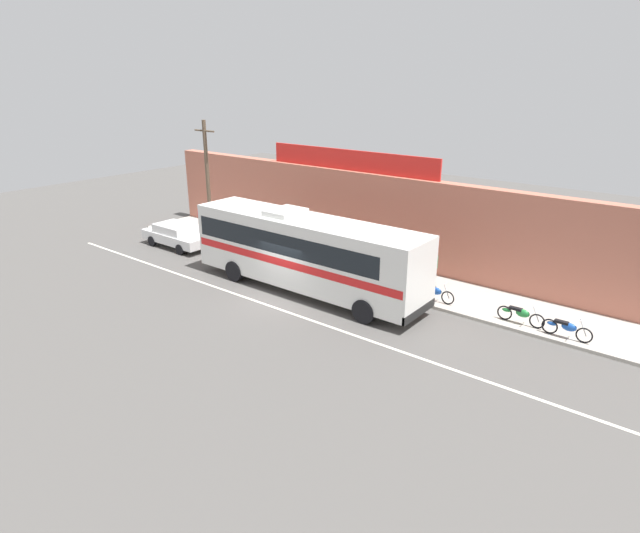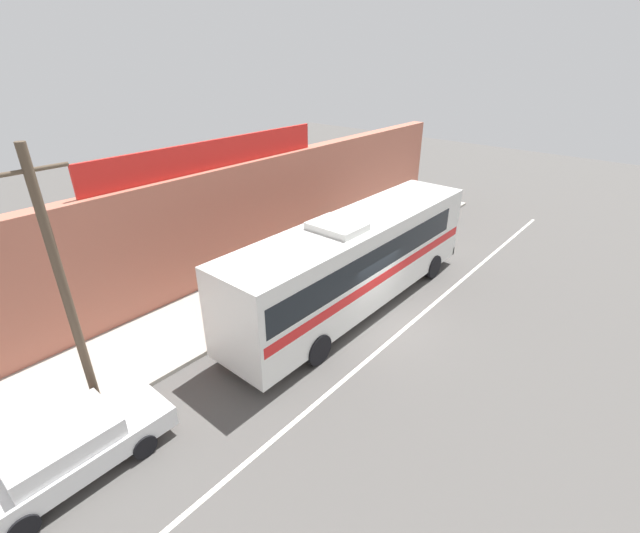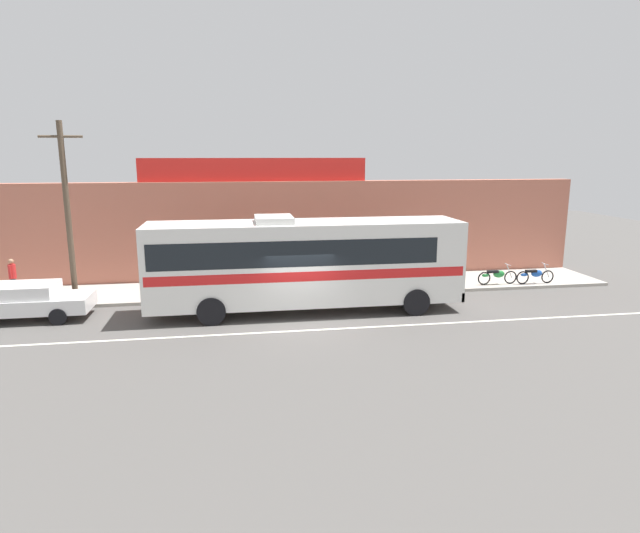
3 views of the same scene
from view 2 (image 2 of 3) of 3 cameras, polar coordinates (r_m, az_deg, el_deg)
The scene contains 13 objects.
ground_plane at distance 16.31m, azimuth 8.16°, elevation -7.37°, with size 70.00×70.00×0.00m, color #4F4C49.
sidewalk_slab at distance 19.08m, azimuth -5.00°, elevation -1.57°, with size 30.00×3.60×0.14m, color #A8A399.
storefront_facade at distance 19.61m, azimuth -9.74°, elevation 6.40°, with size 30.00×0.70×4.80m, color #B26651.
storefront_billboard at distance 18.07m, azimuth -13.57°, elevation 14.09°, with size 10.75×0.12×1.10m, color red.
road_center_stripe at distance 15.98m, azimuth 10.58°, elevation -8.35°, with size 30.00×0.14×0.01m, color silver.
intercity_bus at distance 16.26m, azimuth 4.60°, elevation 1.10°, with size 12.07×2.68×3.78m.
parked_car at distance 12.38m, azimuth -30.15°, elevation -20.02°, with size 4.60×1.88×1.37m.
utility_pole at distance 12.16m, azimuth -30.45°, elevation -2.53°, with size 1.60×0.22×7.19m.
motorcycle_red at distance 25.42m, azimuth 12.65°, elevation 6.44°, with size 1.92×0.56×0.94m.
motorcycle_orange at distance 26.89m, azimuth 14.82°, elevation 7.30°, with size 1.87×0.56×0.94m.
motorcycle_blue at distance 22.29m, azimuth 7.93°, elevation 3.97°, with size 1.92×0.56×0.94m.
pedestrian_by_curb at distance 22.33m, azimuth 2.85°, elevation 5.83°, with size 0.30×0.48×1.72m.
pedestrian_near_shop at distance 16.32m, azimuth -13.04°, elevation -3.20°, with size 0.30×0.48×1.68m.
Camera 2 is at (-11.68, -6.94, 9.02)m, focal length 24.49 mm.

